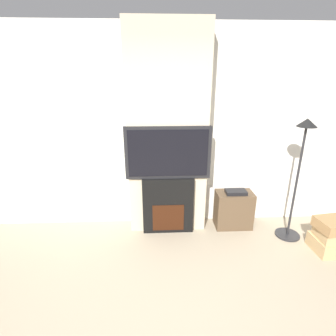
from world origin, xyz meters
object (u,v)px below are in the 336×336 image
(box_stack, at_px, (333,236))
(media_stand, at_px, (234,209))
(fireplace, at_px, (168,205))
(floor_lamp, at_px, (300,165))
(television, at_px, (168,153))

(box_stack, height_order, media_stand, media_stand)
(fireplace, height_order, floor_lamp, floor_lamp)
(floor_lamp, bearing_deg, media_stand, 157.79)
(television, height_order, floor_lamp, floor_lamp)
(fireplace, relative_size, media_stand, 1.38)
(television, bearing_deg, media_stand, 4.41)
(television, distance_m, media_stand, 1.28)
(fireplace, bearing_deg, media_stand, 4.28)
(television, xyz_separation_m, media_stand, (0.94, 0.07, -0.87))
(floor_lamp, distance_m, box_stack, 0.96)
(fireplace, bearing_deg, television, -90.00)
(box_stack, distance_m, media_stand, 1.23)
(television, relative_size, box_stack, 2.37)
(box_stack, bearing_deg, media_stand, 149.30)
(media_stand, bearing_deg, television, -175.59)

